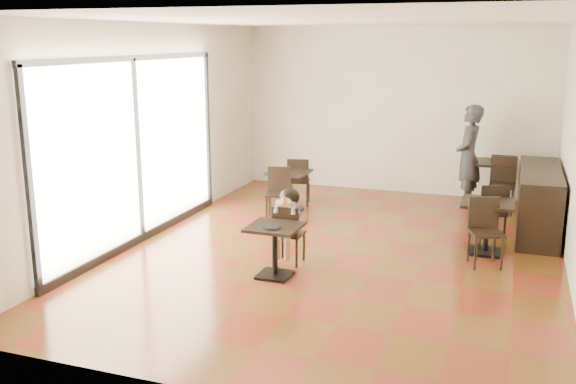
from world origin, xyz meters
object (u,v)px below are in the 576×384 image
at_px(cafe_table_back, 493,184).
at_px(chair_mid_a, 490,213).
at_px(chair_left_b, 278,194).
at_px(child, 289,226).
at_px(cafe_table_mid, 486,227).
at_px(child_chair, 289,234).
at_px(chair_back_b, 502,186).
at_px(cafe_table_left, 289,191).
at_px(child_table, 275,251).
at_px(chair_back_a, 503,180).
at_px(chair_mid_b, 486,233).
at_px(chair_left_a, 299,181).
at_px(adult_patron, 468,156).

height_order(cafe_table_back, chair_mid_a, chair_mid_a).
height_order(cafe_table_back, chair_left_b, chair_left_b).
bearing_deg(child, cafe_table_mid, 28.00).
bearing_deg(child_chair, cafe_table_back, -120.52).
bearing_deg(chair_back_b, cafe_table_back, 108.70).
bearing_deg(cafe_table_left, child, -70.29).
relative_size(cafe_table_mid, chair_mid_a, 0.83).
bearing_deg(child, child_table, -90.00).
distance_m(cafe_table_left, chair_back_a, 3.89).
bearing_deg(cafe_table_back, cafe_table_mid, -89.53).
relative_size(child_chair, chair_back_a, 0.84).
distance_m(child_table, cafe_table_back, 5.32).
bearing_deg(chair_back_a, child, 59.16).
bearing_deg(chair_back_b, cafe_table_left, -160.64).
bearing_deg(child_table, child_chair, 90.00).
height_order(child_chair, chair_mid_b, chair_mid_b).
relative_size(chair_mid_a, chair_back_b, 0.94).
xyz_separation_m(child_table, cafe_table_back, (2.46, 4.72, 0.06)).
xyz_separation_m(cafe_table_left, chair_left_a, (0.00, 0.55, 0.07)).
height_order(adult_patron, chair_back_b, adult_patron).
height_order(cafe_table_left, chair_left_b, chair_left_b).
relative_size(child_table, cafe_table_back, 0.84).
relative_size(chair_back_a, chair_back_b, 1.00).
bearing_deg(cafe_table_back, child_table, -117.51).
height_order(cafe_table_left, chair_mid_a, chair_mid_a).
xyz_separation_m(cafe_table_mid, cafe_table_left, (-3.38, 1.18, -0.02)).
xyz_separation_m(chair_mid_b, chair_back_a, (0.12, 3.40, 0.03)).
bearing_deg(cafe_table_back, chair_back_b, -72.61).
bearing_deg(adult_patron, cafe_table_left, -63.02).
relative_size(adult_patron, cafe_table_back, 2.29).
xyz_separation_m(child_chair, cafe_table_back, (2.46, 4.17, -0.01)).
xyz_separation_m(chair_mid_b, chair_back_b, (0.12, 2.88, 0.03)).
height_order(cafe_table_mid, chair_back_a, chair_back_a).
bearing_deg(child_chair, chair_back_b, -125.69).
relative_size(child_chair, cafe_table_left, 1.13).
bearing_deg(cafe_table_mid, chair_mid_b, -87.75).
xyz_separation_m(child, chair_mid_b, (2.50, 0.77, -0.06)).
height_order(child, chair_mid_b, child).
relative_size(child_chair, chair_left_b, 0.94).
bearing_deg(cafe_table_left, chair_mid_a, -10.55).
relative_size(child_table, cafe_table_left, 0.94).
distance_m(cafe_table_mid, chair_left_b, 3.44).
bearing_deg(adult_patron, chair_back_b, 69.09).
relative_size(child_chair, chair_mid_a, 0.90).
height_order(adult_patron, chair_mid_b, adult_patron).
bearing_deg(chair_mid_a, child, 17.86).
height_order(chair_back_a, chair_back_b, same).
distance_m(child_chair, chair_back_a, 4.92).
bearing_deg(chair_left_b, chair_mid_b, -31.90).
distance_m(cafe_table_back, chair_left_b, 4.02).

